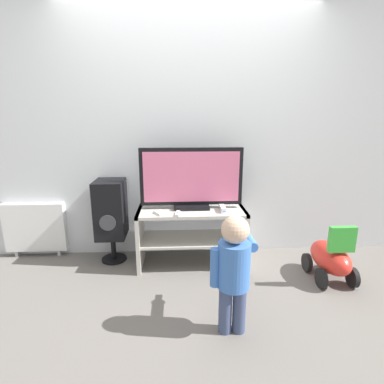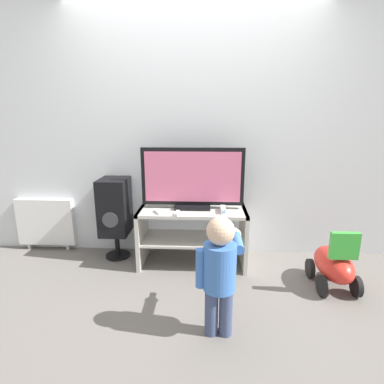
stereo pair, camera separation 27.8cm
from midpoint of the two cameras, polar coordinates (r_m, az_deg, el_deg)
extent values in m
plane|color=slate|center=(2.93, 2.67, -15.46)|extent=(16.00, 16.00, 0.00)
cube|color=silver|center=(3.11, 2.99, 11.43)|extent=(10.00, 0.06, 2.60)
cube|color=beige|center=(2.93, 2.81, -3.53)|extent=(1.05, 0.48, 0.03)
cube|color=beige|center=(3.03, 2.74, -8.95)|extent=(1.01, 0.44, 0.02)
cube|color=beige|center=(3.06, -6.87, -8.22)|extent=(0.04, 0.48, 0.57)
cube|color=beige|center=(3.06, 12.37, -8.45)|extent=(0.04, 0.48, 0.57)
cube|color=black|center=(2.94, 2.82, -2.73)|extent=(0.34, 0.20, 0.04)
cube|color=black|center=(2.87, 2.89, 2.94)|extent=(0.98, 0.05, 0.55)
cube|color=#D8668C|center=(2.84, 2.89, 2.83)|extent=(0.91, 0.01, 0.48)
cube|color=white|center=(2.84, 8.75, -3.38)|extent=(0.05, 0.16, 0.05)
cube|color=#3F8CE5|center=(2.77, 8.91, -3.88)|extent=(0.03, 0.00, 0.01)
cube|color=white|center=(2.79, -3.69, -3.89)|extent=(0.09, 0.13, 0.02)
cylinder|color=#337FD8|center=(2.78, -3.69, -3.64)|extent=(0.01, 0.01, 0.00)
cube|color=white|center=(2.75, -0.04, -4.09)|extent=(0.05, 0.13, 0.02)
cylinder|color=#337FD8|center=(2.75, -0.04, -3.83)|extent=(0.01, 0.01, 0.00)
cylinder|color=#3F4C72|center=(2.19, 7.64, -21.66)|extent=(0.09, 0.09, 0.35)
cylinder|color=#3F4C72|center=(2.20, 10.34, -21.58)|extent=(0.09, 0.09, 0.35)
cylinder|color=#3F72C6|center=(2.02, 9.36, -13.98)|extent=(0.21, 0.21, 0.31)
sphere|color=beige|center=(1.91, 9.66, -7.42)|extent=(0.18, 0.18, 0.18)
cylinder|color=#3F72C6|center=(2.01, 5.73, -14.33)|extent=(0.07, 0.07, 0.26)
cylinder|color=#3F72C6|center=(2.10, 12.50, -9.33)|extent=(0.07, 0.26, 0.07)
sphere|color=beige|center=(2.22, 11.94, -7.98)|extent=(0.08, 0.08, 0.08)
cube|color=white|center=(2.26, 11.79, -7.59)|extent=(0.03, 0.13, 0.02)
cylinder|color=black|center=(3.32, -11.56, -11.76)|extent=(0.25, 0.25, 0.02)
cylinder|color=black|center=(3.27, -11.67, -9.82)|extent=(0.05, 0.05, 0.27)
cube|color=black|center=(3.13, -12.05, -2.74)|extent=(0.28, 0.34, 0.58)
cylinder|color=#38383D|center=(2.99, -12.80, -5.28)|extent=(0.16, 0.01, 0.16)
ellipsoid|color=red|center=(2.98, 27.87, -12.08)|extent=(0.28, 0.53, 0.25)
cube|color=green|center=(2.77, 29.68, -8.95)|extent=(0.22, 0.05, 0.22)
cylinder|color=black|center=(3.10, 24.05, -13.18)|extent=(0.04, 0.17, 0.17)
cylinder|color=black|center=(3.21, 28.83, -12.78)|extent=(0.04, 0.17, 0.17)
cylinder|color=black|center=(2.87, 26.18, -15.77)|extent=(0.04, 0.17, 0.17)
cylinder|color=black|center=(2.99, 31.29, -15.19)|extent=(0.04, 0.17, 0.17)
cube|color=white|center=(3.63, -24.11, -5.24)|extent=(0.63, 0.08, 0.52)
cube|color=silver|center=(3.83, -26.65, -9.15)|extent=(0.03, 0.05, 0.06)
cube|color=silver|center=(3.64, -20.50, -9.73)|extent=(0.03, 0.05, 0.06)
camera|label=1|loc=(0.14, -87.14, 0.73)|focal=28.00mm
camera|label=2|loc=(0.14, 92.86, -0.73)|focal=28.00mm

